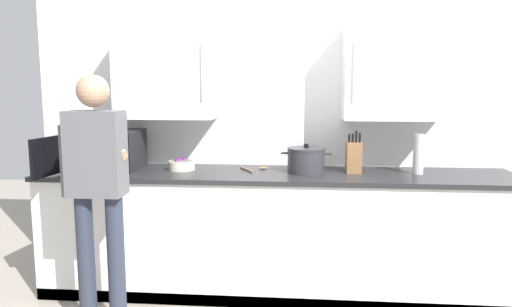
# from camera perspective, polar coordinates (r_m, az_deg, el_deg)

# --- Properties ---
(back_wall_tiled) EXTENTS (3.99, 0.44, 2.72)m
(back_wall_tiled) POSITION_cam_1_polar(r_m,az_deg,el_deg) (3.87, 2.72, 6.00)
(back_wall_tiled) COLOR white
(back_wall_tiled) RESTS_ON ground_plane
(counter_unit) EXTENTS (3.57, 0.69, 0.94)m
(counter_unit) POSITION_cam_1_polar(r_m,az_deg,el_deg) (3.71, 2.41, -9.43)
(counter_unit) COLOR white
(counter_unit) RESTS_ON ground_plane
(microwave_oven) EXTENTS (0.57, 0.77, 0.30)m
(microwave_oven) POSITION_cam_1_polar(r_m,az_deg,el_deg) (3.91, -17.84, 0.43)
(microwave_oven) COLOR black
(microwave_oven) RESTS_ON counter_unit
(stock_pot) EXTENTS (0.38, 0.28, 0.22)m
(stock_pot) POSITION_cam_1_polar(r_m,az_deg,el_deg) (3.59, 6.02, -0.79)
(stock_pot) COLOR #2D2D33
(stock_pot) RESTS_ON counter_unit
(thermos_flask) EXTENTS (0.08, 0.08, 0.30)m
(thermos_flask) POSITION_cam_1_polar(r_m,az_deg,el_deg) (3.71, 18.89, -0.05)
(thermos_flask) COLOR #B7BABF
(thermos_flask) RESTS_ON counter_unit
(wooden_spoon) EXTENTS (0.22, 0.21, 0.02)m
(wooden_spoon) POSITION_cam_1_polar(r_m,az_deg,el_deg) (3.70, -0.16, -1.82)
(wooden_spoon) COLOR brown
(wooden_spoon) RESTS_ON counter_unit
(fruit_bowl) EXTENTS (0.20, 0.20, 0.09)m
(fruit_bowl) POSITION_cam_1_polar(r_m,az_deg,el_deg) (3.74, -8.90, -1.32)
(fruit_bowl) COLOR beige
(fruit_bowl) RESTS_ON counter_unit
(knife_block) EXTENTS (0.11, 0.15, 0.32)m
(knife_block) POSITION_cam_1_polar(r_m,az_deg,el_deg) (3.66, 11.60, -0.40)
(knife_block) COLOR brown
(knife_block) RESTS_ON counter_unit
(person_figure) EXTENTS (0.44, 0.56, 1.65)m
(person_figure) POSITION_cam_1_polar(r_m,az_deg,el_deg) (3.16, -18.52, -3.12)
(person_figure) COLOR #282D3D
(person_figure) RESTS_ON ground_plane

